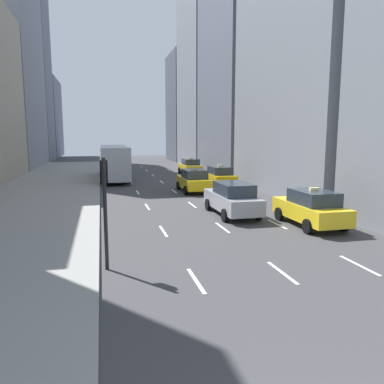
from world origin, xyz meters
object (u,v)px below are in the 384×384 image
at_px(city_bus, 114,161).
at_px(taxi_third, 311,208).
at_px(taxi_lead, 190,166).
at_px(sedan_black_near, 232,199).
at_px(traffic_light_pole, 105,195).
at_px(taxi_fourth, 194,180).
at_px(taxi_second, 219,176).

bearing_deg(city_bus, taxi_third, -69.11).
distance_m(taxi_lead, sedan_black_near, 21.89).
distance_m(taxi_third, traffic_light_pole, 10.34).
height_order(taxi_lead, taxi_third, same).
xyz_separation_m(taxi_lead, sedan_black_near, (-2.80, -21.71, 0.03)).
bearing_deg(sedan_black_near, taxi_fourth, 90.00).
xyz_separation_m(taxi_second, traffic_light_pole, (-9.55, -17.91, 1.53)).
height_order(city_bus, traffic_light_pole, traffic_light_pole).
bearing_deg(sedan_black_near, taxi_second, 75.78).
bearing_deg(taxi_fourth, taxi_third, -76.78).
height_order(taxi_second, city_bus, city_bus).
bearing_deg(taxi_lead, sedan_black_near, -97.35).
distance_m(sedan_black_near, city_bus, 19.67).
height_order(taxi_third, city_bus, city_bus).
bearing_deg(traffic_light_pole, taxi_third, 21.00).
bearing_deg(sedan_black_near, city_bus, 106.59).
relative_size(taxi_lead, taxi_fourth, 1.00).
bearing_deg(taxi_lead, taxi_third, -90.00).
relative_size(taxi_second, city_bus, 0.38).
xyz_separation_m(taxi_third, taxi_fourth, (-2.80, 11.92, 0.00)).
height_order(taxi_lead, taxi_second, same).
distance_m(city_bus, traffic_light_pole, 25.73).
height_order(taxi_lead, traffic_light_pole, traffic_light_pole).
distance_m(taxi_fourth, city_bus, 11.60).
height_order(sedan_black_near, city_bus, city_bus).
relative_size(taxi_fourth, city_bus, 0.38).
xyz_separation_m(taxi_second, taxi_fourth, (-2.80, -2.33, 0.00)).
height_order(taxi_lead, taxi_fourth, same).
bearing_deg(taxi_third, sedan_black_near, 131.16).
xyz_separation_m(taxi_lead, taxi_third, (0.00, -24.92, 0.00)).
bearing_deg(taxi_fourth, traffic_light_pole, -113.42).
distance_m(taxi_lead, city_bus, 8.94).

